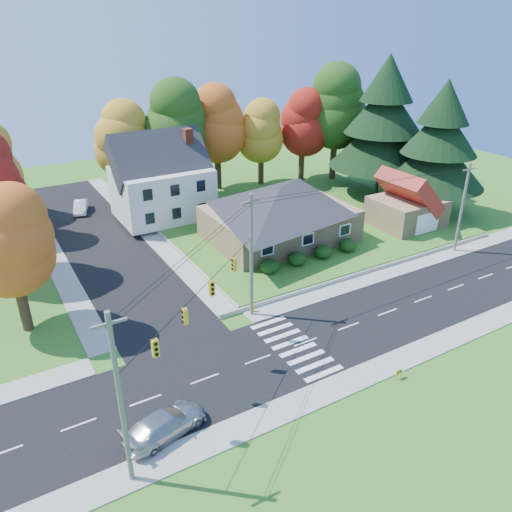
{
  "coord_description": "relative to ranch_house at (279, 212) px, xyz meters",
  "views": [
    {
      "loc": [
        -18.15,
        -23.86,
        21.23
      ],
      "look_at": [
        0.55,
        8.0,
        3.48
      ],
      "focal_mm": 35.0,
      "sensor_mm": 36.0,
      "label": 1
    }
  ],
  "objects": [
    {
      "name": "ground",
      "position": [
        -8.0,
        -16.0,
        -3.27
      ],
      "size": [
        120.0,
        120.0,
        0.0
      ],
      "primitive_type": "plane",
      "color": "#3D7923"
    },
    {
      "name": "road_main",
      "position": [
        -8.0,
        -16.0,
        -3.26
      ],
      "size": [
        90.0,
        8.0,
        0.02
      ],
      "primitive_type": "cube",
      "color": "black",
      "rests_on": "ground"
    },
    {
      "name": "road_cross",
      "position": [
        -16.0,
        10.0,
        -3.25
      ],
      "size": [
        8.0,
        44.0,
        0.02
      ],
      "primitive_type": "cube",
      "color": "black",
      "rests_on": "ground"
    },
    {
      "name": "sidewalk_north",
      "position": [
        -8.0,
        -11.0,
        -3.23
      ],
      "size": [
        90.0,
        2.0,
        0.08
      ],
      "primitive_type": "cube",
      "color": "#9C9A90",
      "rests_on": "ground"
    },
    {
      "name": "sidewalk_south",
      "position": [
        -8.0,
        -21.0,
        -3.23
      ],
      "size": [
        90.0,
        2.0,
        0.08
      ],
      "primitive_type": "cube",
      "color": "#9C9A90",
      "rests_on": "ground"
    },
    {
      "name": "lawn",
      "position": [
        5.0,
        5.0,
        -3.02
      ],
      "size": [
        30.0,
        30.0,
        0.5
      ],
      "primitive_type": "cube",
      "color": "#3D7923",
      "rests_on": "ground"
    },
    {
      "name": "ranch_house",
      "position": [
        0.0,
        0.0,
        0.0
      ],
      "size": [
        14.6,
        10.6,
        5.4
      ],
      "color": "tan",
      "rests_on": "lawn"
    },
    {
      "name": "colonial_house",
      "position": [
        -7.96,
        12.0,
        1.32
      ],
      "size": [
        10.4,
        8.4,
        9.6
      ],
      "color": "silver",
      "rests_on": "lawn"
    },
    {
      "name": "garage",
      "position": [
        14.0,
        -4.01,
        -0.42
      ],
      "size": [
        7.3,
        6.3,
        4.6
      ],
      "color": "tan",
      "rests_on": "lawn"
    },
    {
      "name": "hedge_row",
      "position": [
        -0.5,
        -6.2,
        -2.13
      ],
      "size": [
        10.7,
        1.7,
        1.27
      ],
      "color": "#163A10",
      "rests_on": "lawn"
    },
    {
      "name": "traffic_infrastructure",
      "position": [
        -8.15,
        -14.65,
        1.88
      ],
      "size": [
        38.1,
        10.66,
        10.0
      ],
      "color": "#666059",
      "rests_on": "ground"
    },
    {
      "name": "tree_lot_0",
      "position": [
        -10.0,
        18.0,
        5.04
      ],
      "size": [
        6.72,
        6.72,
        12.51
      ],
      "color": "#3F2A19",
      "rests_on": "lawn"
    },
    {
      "name": "tree_lot_1",
      "position": [
        -4.0,
        17.0,
        6.35
      ],
      "size": [
        7.84,
        7.84,
        14.6
      ],
      "color": "#3F2A19",
      "rests_on": "lawn"
    },
    {
      "name": "tree_lot_2",
      "position": [
        2.0,
        18.0,
        5.7
      ],
      "size": [
        7.28,
        7.28,
        13.56
      ],
      "color": "#3F2A19",
      "rests_on": "lawn"
    },
    {
      "name": "tree_lot_3",
      "position": [
        8.0,
        17.0,
        4.39
      ],
      "size": [
        6.16,
        6.16,
        11.47
      ],
      "color": "#3F2A19",
      "rests_on": "lawn"
    },
    {
      "name": "tree_lot_4",
      "position": [
        14.0,
        16.0,
        5.04
      ],
      "size": [
        6.72,
        6.72,
        12.51
      ],
      "color": "#3F2A19",
      "rests_on": "lawn"
    },
    {
      "name": "tree_lot_5",
      "position": [
        18.0,
        14.0,
        7.0
      ],
      "size": [
        8.4,
        8.4,
        15.64
      ],
      "color": "#3F2A19",
      "rests_on": "lawn"
    },
    {
      "name": "conifer_east_a",
      "position": [
        19.0,
        6.0,
        6.12
      ],
      "size": [
        12.8,
        12.8,
        16.96
      ],
      "color": "#3F2A19",
      "rests_on": "lawn"
    },
    {
      "name": "conifer_east_b",
      "position": [
        20.0,
        -2.0,
        5.01
      ],
      "size": [
        11.2,
        11.2,
        14.84
      ],
      "color": "#3F2A19",
      "rests_on": "lawn"
    },
    {
      "name": "tree_west_0",
      "position": [
        -25.0,
        -4.0,
        3.89
      ],
      "size": [
        6.16,
        6.16,
        11.47
      ],
      "color": "#3F2A19",
      "rests_on": "ground"
    },
    {
      "name": "silver_sedan",
      "position": [
        -19.9,
        -19.19,
        -2.52
      ],
      "size": [
        5.34,
        3.19,
        1.45
      ],
      "primitive_type": "imported",
      "rotation": [
        0.0,
        0.0,
        1.82
      ],
      "color": "#B3B3B3",
      "rests_on": "road_main"
    },
    {
      "name": "white_car",
      "position": [
        -15.74,
        19.41,
        -2.57
      ],
      "size": [
        2.6,
        4.31,
        1.34
      ],
      "primitive_type": "imported",
      "rotation": [
        0.0,
        0.0,
        -0.31
      ],
      "color": "silver",
      "rests_on": "road_cross"
    },
    {
      "name": "fire_hydrant",
      "position": [
        -9.21,
        -10.55,
        -2.91
      ],
      "size": [
        0.42,
        0.33,
        0.73
      ],
      "color": "#D8BB09",
      "rests_on": "ground"
    },
    {
      "name": "yard_sign",
      "position": [
        -5.1,
        -22.3,
        -2.78
      ],
      "size": [
        0.55,
        0.07,
        0.69
      ],
      "color": "black",
      "rests_on": "ground"
    }
  ]
}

